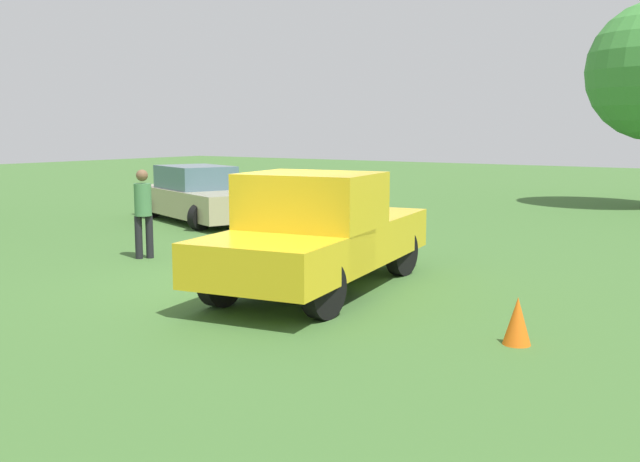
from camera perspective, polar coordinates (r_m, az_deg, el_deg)
ground_plane at (r=11.50m, az=-4.90°, el=-4.22°), size 80.00×80.00×0.00m
pickup_truck at (r=10.87m, az=-0.28°, el=0.04°), size 5.12×2.67×1.80m
sedan_near at (r=19.47m, az=-9.51°, el=2.72°), size 3.26×4.97×1.47m
person_bystander at (r=14.04m, az=-13.72°, el=1.72°), size 0.45×0.45×1.68m
traffic_cone at (r=8.58m, az=15.23°, el=-6.82°), size 0.32×0.32×0.55m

